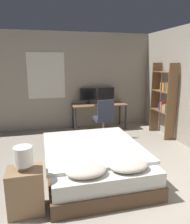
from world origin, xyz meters
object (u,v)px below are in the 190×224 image
object	(u,v)px
bedside_lamp	(23,156)
keyboard	(101,105)
nightstand	(26,191)
monitor_left	(88,95)
monitor_right	(106,94)
bookshelf	(165,97)
computer_mouse	(110,104)
desk	(99,107)
bed	(94,161)
office_chair	(104,121)

from	to	relation	value
bedside_lamp	keyboard	size ratio (longest dim) A/B	0.81
nightstand	monitor_left	size ratio (longest dim) A/B	1.27
monitor_right	bookshelf	xyz separation A→B (m)	(1.17, -1.22, 0.05)
computer_mouse	bookshelf	xyz separation A→B (m)	(1.17, -0.84, 0.28)
desk	bookshelf	world-z (taller)	bookshelf
computer_mouse	bedside_lamp	bearing A→B (deg)	-124.73
bedside_lamp	keyboard	distance (m)	3.58
keyboard	bedside_lamp	bearing A→B (deg)	-121.10
monitor_right	desk	bearing A→B (deg)	-145.07
nightstand	keyboard	size ratio (longest dim) A/B	1.60
monitor_right	monitor_left	bearing A→B (deg)	180.00
bed	bedside_lamp	distance (m)	1.40
monitor_left	office_chair	world-z (taller)	monitor_left
desk	computer_mouse	bearing A→B (deg)	-34.18
monitor_right	office_chair	size ratio (longest dim) A/B	0.47
monitor_left	monitor_right	xyz separation A→B (m)	(0.55, 0.00, 0.00)
monitor_right	bookshelf	distance (m)	1.69
bedside_lamp	desk	distance (m)	3.74
office_chair	monitor_right	bearing A→B (deg)	69.64
computer_mouse	nightstand	bearing A→B (deg)	-124.73
desk	computer_mouse	distance (m)	0.35
bed	computer_mouse	xyz separation A→B (m)	(1.05, 2.34, 0.50)
computer_mouse	bookshelf	size ratio (longest dim) A/B	0.04
monitor_left	computer_mouse	bearing A→B (deg)	-34.56
keyboard	desk	bearing A→B (deg)	90.00
desk	monitor_right	xyz separation A→B (m)	(0.27, 0.19, 0.34)
bedside_lamp	monitor_right	size ratio (longest dim) A/B	0.64
desk	keyboard	distance (m)	0.21
keyboard	office_chair	size ratio (longest dim) A/B	0.38
computer_mouse	bookshelf	bearing A→B (deg)	-35.95
computer_mouse	bed	bearing A→B (deg)	-114.12
keyboard	bookshelf	world-z (taller)	bookshelf
monitor_right	bookshelf	bearing A→B (deg)	-46.31
nightstand	monitor_left	world-z (taller)	monitor_left
bedside_lamp	monitor_right	distance (m)	4.05
bed	computer_mouse	distance (m)	2.61
bed	monitor_left	xyz separation A→B (m)	(0.50, 2.72, 0.73)
monitor_left	office_chair	xyz separation A→B (m)	(0.21, -0.90, -0.57)
bed	office_chair	distance (m)	1.96
bedside_lamp	monitor_right	xyz separation A→B (m)	(2.12, 3.44, 0.20)
bed	bedside_lamp	size ratio (longest dim) A/B	6.94
nightstand	keyboard	xyz separation A→B (m)	(1.85, 3.06, 0.44)
keyboard	computer_mouse	size ratio (longest dim) A/B	5.30
desk	keyboard	size ratio (longest dim) A/B	4.16
nightstand	bedside_lamp	world-z (taller)	bedside_lamp
nightstand	bookshelf	distance (m)	4.03
bookshelf	desk	bearing A→B (deg)	144.39
keyboard	office_chair	xyz separation A→B (m)	(-0.06, -0.52, -0.33)
desk	monitor_right	size ratio (longest dim) A/B	3.30
bed	nightstand	distance (m)	1.30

